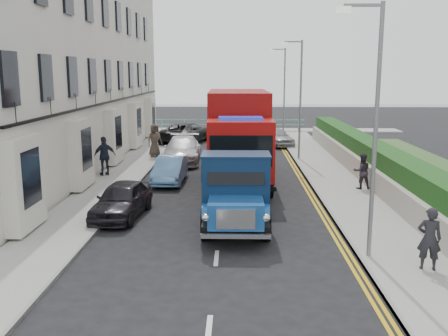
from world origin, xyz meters
TOP-DOWN VIEW (x-y plane):
  - ground at (0.00, 0.00)m, footprint 120.00×120.00m
  - pavement_west at (-5.20, 9.00)m, footprint 2.40×38.00m
  - pavement_east at (5.30, 9.00)m, footprint 2.60×38.00m
  - promenade at (0.00, 29.00)m, footprint 30.00×2.50m
  - sea_plane at (0.00, 60.00)m, footprint 120.00×120.00m
  - terrace_west at (-9.47, 13.00)m, footprint 6.31×30.20m
  - garden_east at (7.21, 9.00)m, footprint 1.45×28.00m
  - seafront_railing at (0.00, 28.20)m, footprint 13.00×0.08m
  - lamp_near at (4.18, -2.00)m, footprint 1.23×0.18m
  - lamp_mid at (4.18, 14.00)m, footprint 1.23×0.18m
  - lamp_far at (4.18, 24.00)m, footprint 1.23×0.18m
  - bedford_lorry at (0.54, 0.49)m, footprint 2.26×5.53m
  - red_lorry at (0.66, 8.29)m, footprint 2.94×8.26m
  - parked_car_front at (-3.60, 2.03)m, footprint 1.89×3.94m
  - parked_car_mid at (-2.60, 7.81)m, footprint 1.36×3.74m
  - parked_car_rear at (-2.60, 13.20)m, footprint 2.21×5.14m
  - seafront_car_left at (-3.18, 21.27)m, footprint 3.92×6.01m
  - seafront_car_right at (3.46, 20.00)m, footprint 2.61×4.11m
  - pedestrian_east_near at (5.58, -2.95)m, footprint 0.68×0.52m
  - pedestrian_east_far at (6.10, 6.23)m, footprint 0.80×0.65m
  - pedestrian_west_near at (-6.00, 8.88)m, footprint 1.21×1.01m
  - pedestrian_west_far at (-4.40, 14.49)m, footprint 1.15×1.07m

SIDE VIEW (x-z plane):
  - ground at x=0.00m, z-range 0.00..0.00m
  - sea_plane at x=0.00m, z-range 0.00..0.00m
  - pavement_west at x=-5.20m, z-range 0.00..0.12m
  - pavement_east at x=5.30m, z-range 0.00..0.12m
  - promenade at x=0.00m, z-range 0.00..0.12m
  - seafront_railing at x=0.00m, z-range 0.03..1.14m
  - parked_car_mid at x=-2.60m, z-range 0.00..1.23m
  - parked_car_front at x=-3.60m, z-range 0.00..1.30m
  - seafront_car_right at x=3.46m, z-range 0.00..1.30m
  - parked_car_rear at x=-2.60m, z-range 0.00..1.47m
  - seafront_car_left at x=-3.18m, z-range 0.00..1.54m
  - garden_east at x=7.21m, z-range 0.02..1.77m
  - pedestrian_east_far at x=6.10m, z-range 0.12..1.69m
  - pedestrian_east_near at x=5.58m, z-range 0.12..1.80m
  - pedestrian_west_near at x=-6.00m, z-range 0.12..2.06m
  - pedestrian_west_far at x=-4.40m, z-range 0.12..2.10m
  - bedford_lorry at x=0.54m, z-range -0.10..2.49m
  - red_lorry at x=0.66m, z-range 0.14..4.43m
  - lamp_near at x=4.18m, z-range 0.50..7.50m
  - lamp_mid at x=4.18m, z-range 0.50..7.50m
  - lamp_far at x=4.18m, z-range 0.50..7.50m
  - terrace_west at x=-9.47m, z-range 0.04..14.29m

